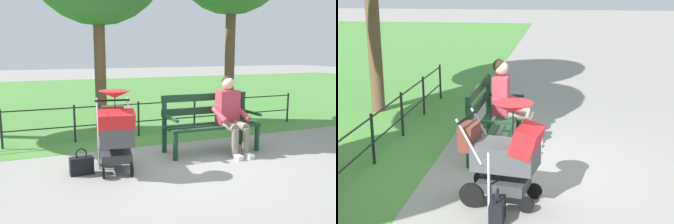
{
  "view_description": "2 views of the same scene",
  "coord_description": "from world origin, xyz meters",
  "views": [
    {
      "loc": [
        2.2,
        5.14,
        1.68
      ],
      "look_at": [
        0.09,
        0.14,
        0.76
      ],
      "focal_mm": 38.73,
      "sensor_mm": 36.0,
      "label": 1
    },
    {
      "loc": [
        6.17,
        0.91,
        2.47
      ],
      "look_at": [
        -0.05,
        0.19,
        0.77
      ],
      "focal_mm": 54.74,
      "sensor_mm": 36.0,
      "label": 2
    }
  ],
  "objects": [
    {
      "name": "stroller",
      "position": [
        0.96,
        0.31,
        0.59
      ],
      "size": [
        0.64,
        0.95,
        1.15
      ],
      "color": "black",
      "rests_on": "ground"
    },
    {
      "name": "ground_plane",
      "position": [
        0.0,
        0.0,
        0.0
      ],
      "size": [
        60.0,
        60.0,
        0.0
      ],
      "primitive_type": "plane",
      "color": "gray"
    },
    {
      "name": "park_bench",
      "position": [
        -0.77,
        -0.12,
        0.53
      ],
      "size": [
        1.61,
        0.63,
        0.96
      ],
      "color": "#193D23",
      "rests_on": "ground"
    },
    {
      "name": "grass_lawn",
      "position": [
        0.0,
        -8.8,
        0.0
      ],
      "size": [
        40.0,
        16.0,
        0.01
      ],
      "primitive_type": "cube",
      "color": "#478438",
      "rests_on": "ground"
    },
    {
      "name": "park_fence",
      "position": [
        -0.27,
        -1.58,
        0.42
      ],
      "size": [
        7.46,
        0.04,
        0.7
      ],
      "color": "black",
      "rests_on": "ground"
    },
    {
      "name": "person_on_bench",
      "position": [
        -1.05,
        0.11,
        0.68
      ],
      "size": [
        0.54,
        0.74,
        1.28
      ],
      "color": "slate",
      "rests_on": "ground"
    },
    {
      "name": "handbag",
      "position": [
        1.44,
        0.27,
        0.13
      ],
      "size": [
        0.32,
        0.14,
        0.37
      ],
      "color": "black",
      "rests_on": "ground"
    }
  ]
}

